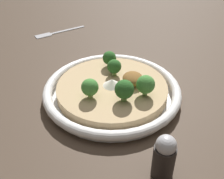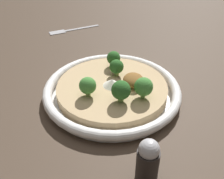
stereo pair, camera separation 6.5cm
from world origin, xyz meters
The scene contains 11 objects.
ground_plane centered at (0.00, 0.00, 0.00)m, with size 6.00×6.00×0.00m, color #47382B.
risotto_bowl centered at (0.00, 0.00, 0.02)m, with size 0.32×0.32×0.03m.
cheese_sprinkle centered at (0.00, 0.00, 0.04)m, with size 0.04×0.04×0.02m.
crispy_onion_garnish centered at (0.00, 0.05, 0.04)m, with size 0.05×0.05×0.03m.
broccoli_back centered at (0.05, 0.06, 0.06)m, with size 0.04×0.04×0.05m.
broccoli_front centered at (0.04, -0.05, 0.06)m, with size 0.04×0.04×0.04m.
broccoli_back_left centered at (-0.08, 0.01, 0.05)m, with size 0.03×0.03×0.04m.
broccoli_left centered at (-0.04, 0.01, 0.05)m, with size 0.03×0.03×0.04m.
broccoli_back_right centered at (0.06, 0.02, 0.06)m, with size 0.04×0.04×0.05m.
fork_utensil centered at (-0.38, -0.13, 0.00)m, with size 0.08×0.17×0.00m.
pepper_shaker centered at (0.23, 0.05, 0.04)m, with size 0.04×0.04×0.09m.
Camera 2 is at (0.53, -0.03, 0.40)m, focal length 45.00 mm.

